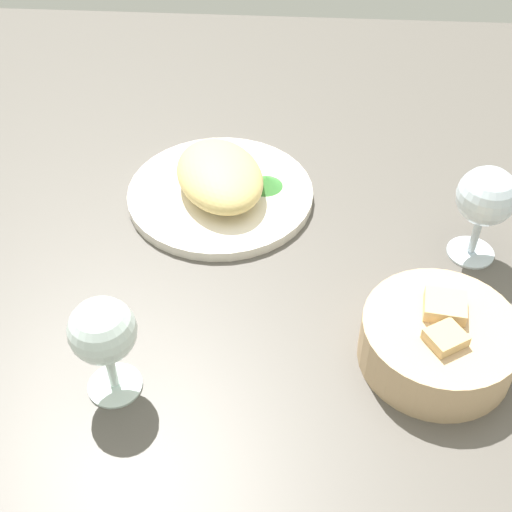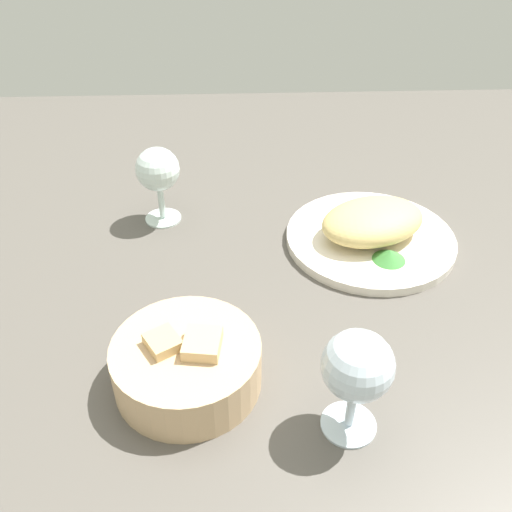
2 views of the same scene
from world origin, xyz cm
name	(u,v)px [view 2 (image 2 of 2)]	position (x,y,z in cm)	size (l,w,h in cm)	color
ground_plane	(291,285)	(0.00, 0.00, -1.00)	(140.00, 140.00, 2.00)	#55504A
plate	(370,239)	(-12.71, -8.35, 0.70)	(25.36, 25.36, 1.40)	white
omelette	(373,221)	(-12.71, -8.35, 3.93)	(16.16, 11.16, 5.05)	#D4B96E
lettuce_garnish	(390,255)	(-14.05, -2.20, 2.24)	(4.74, 4.74, 1.68)	#3E883A
bread_basket	(187,364)	(13.31, 17.68, 2.99)	(16.57, 16.57, 7.15)	tan
wine_glass_near	(158,173)	(19.27, -16.19, 8.43)	(6.78, 6.78, 12.43)	silver
wine_glass_far	(357,370)	(-3.81, 24.30, 8.72)	(7.19, 7.19, 12.87)	silver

